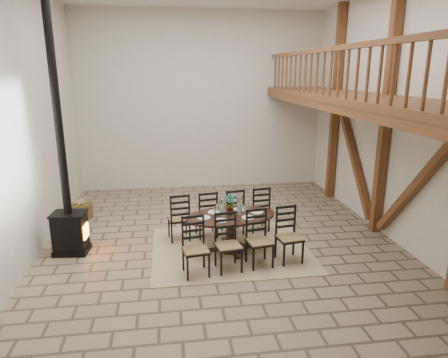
{
  "coord_description": "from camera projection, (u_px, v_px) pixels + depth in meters",
  "views": [
    {
      "loc": [
        -1.0,
        -7.55,
        3.37
      ],
      "look_at": [
        0.13,
        0.4,
        1.18
      ],
      "focal_mm": 32.0,
      "sensor_mm": 36.0,
      "label": 1
    }
  ],
  "objects": [
    {
      "name": "ground",
      "position": [
        221.0,
        239.0,
        8.23
      ],
      "size": [
        8.0,
        8.0,
        0.0
      ],
      "primitive_type": "plane",
      "color": "#89765B",
      "rests_on": "ground"
    },
    {
      "name": "room_shell",
      "position": [
        282.0,
        90.0,
        7.6
      ],
      "size": [
        7.02,
        8.02,
        5.01
      ],
      "color": "silver",
      "rests_on": "ground"
    },
    {
      "name": "rug",
      "position": [
        231.0,
        249.0,
        7.76
      ],
      "size": [
        3.0,
        2.5,
        0.02
      ],
      "primitive_type": "cube",
      "color": "tan",
      "rests_on": "ground"
    },
    {
      "name": "dining_table",
      "position": [
        231.0,
        232.0,
        7.67
      ],
      "size": [
        2.42,
        2.24,
        1.12
      ],
      "rotation": [
        0.0,
        0.0,
        0.15
      ],
      "color": "black",
      "rests_on": "ground"
    },
    {
      "name": "wood_stove",
      "position": [
        66.0,
        196.0,
        7.36
      ],
      "size": [
        0.67,
        0.54,
        5.0
      ],
      "rotation": [
        0.0,
        0.0,
        -0.1
      ],
      "color": "black",
      "rests_on": "ground"
    },
    {
      "name": "log_basket",
      "position": [
        81.0,
        210.0,
        9.4
      ],
      "size": [
        0.54,
        0.54,
        0.45
      ],
      "rotation": [
        0.0,
        0.0,
        -0.33
      ],
      "color": "brown",
      "rests_on": "ground"
    },
    {
      "name": "log_stack",
      "position": [
        73.0,
        232.0,
        8.36
      ],
      "size": [
        0.28,
        0.39,
        0.19
      ],
      "rotation": [
        0.0,
        0.0,
        -0.01
      ],
      "color": "tan",
      "rests_on": "ground"
    }
  ]
}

